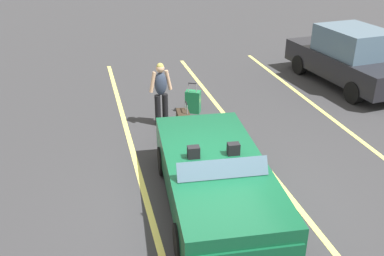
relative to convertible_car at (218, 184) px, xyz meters
name	(u,v)px	position (x,y,z in m)	size (l,w,h in m)	color
ground_plane	(215,205)	(-0.21, 0.02, -0.59)	(80.00, 80.00, 0.00)	#333335
lot_line_near	(150,215)	(-0.21, -1.20, -0.59)	(18.00, 0.12, 0.01)	#EAE066
lot_line_mid	(287,193)	(-0.21, 1.50, -0.59)	(18.00, 0.12, 0.01)	#EAE066
convertible_car	(218,184)	(0.00, 0.00, 0.00)	(4.27, 2.10, 1.24)	#0F4C2D
suitcase_large_black	(183,126)	(-2.93, 0.06, -0.22)	(0.50, 0.34, 0.97)	#2D2319
suitcase_medium_bright	(193,102)	(-4.48, 0.71, -0.28)	(0.40, 0.47, 0.88)	#19723F
traveler_person	(161,91)	(-3.93, -0.27, 0.34)	(0.27, 0.61, 1.65)	black
parked_sedan_near	(350,57)	(-5.42, 6.03, 0.30)	(4.66, 2.26, 1.82)	black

